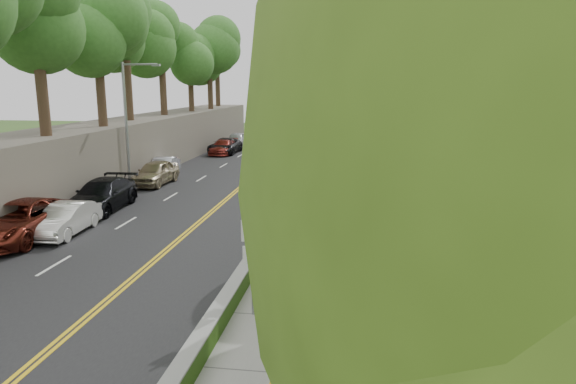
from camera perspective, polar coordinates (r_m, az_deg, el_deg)
name	(u,v)px	position (r m, az deg, el deg)	size (l,w,h in m)	color
ground	(242,277)	(18.52, -5.13, -9.34)	(140.00, 140.00, 0.00)	#33511E
road	(214,188)	(33.82, -8.23, 0.46)	(11.20, 66.00, 0.04)	black
sidewalk	(336,191)	(32.50, 5.34, 0.07)	(4.20, 66.00, 0.05)	gray
jersey_barrier	(300,186)	(32.64, 1.32, 0.66)	(0.42, 66.00, 0.60)	#59C50F
rock_embankment	(95,155)	(36.61, -20.61, 3.83)	(5.00, 66.00, 4.00)	#595147
chainlink_fence	(370,177)	(32.29, 9.10, 1.65)	(0.04, 66.00, 2.00)	slate
trees_embankment	(92,22)	(36.26, -20.92, 17.24)	(6.40, 66.00, 13.00)	#3A7528
trees_fenceside	(414,78)	(31.90, 13.79, 12.18)	(7.00, 66.00, 14.00)	olive
streetlight	(129,117)	(34.09, -17.22, 7.98)	(2.52, 0.22, 8.00)	gray
signpost	(252,252)	(14.87, -3.98, -6.72)	(0.62, 0.09, 3.10)	gray
construction_barrel	(346,172)	(36.93, 6.50, 2.27)	(0.57, 0.57, 0.94)	#DB3800
concrete_block	(365,324)	(14.24, 8.55, -14.35)	(1.17, 0.88, 0.78)	gray
car_1	(66,219)	(25.14, -23.45, -2.79)	(1.47, 4.22, 1.39)	white
car_2	(18,221)	(25.17, -27.80, -2.85)	(2.77, 6.01, 1.67)	#5F1E13
car_3	(102,195)	(29.19, -19.97, -0.32)	(2.29, 5.62, 1.63)	black
car_4	(155,173)	(35.51, -14.53, 2.10)	(1.89, 4.70, 1.60)	tan
car_5	(163,167)	(38.46, -13.67, 2.71)	(1.45, 4.17, 1.37)	silver
car_6	(225,146)	(50.05, -7.03, 5.10)	(2.41, 5.23, 1.45)	black
car_7	(224,147)	(49.60, -7.17, 4.99)	(1.94, 4.76, 1.38)	maroon
car_8	(236,140)	(54.53, -5.75, 5.76)	(1.88, 4.66, 1.59)	silver
painter_0	(286,247)	(18.90, -0.17, -6.09)	(0.79, 0.51, 1.62)	#C28B0C
painter_1	(306,204)	(25.18, 2.01, -1.29)	(0.65, 0.42, 1.77)	silver
painter_2	(305,191)	(28.48, 1.91, 0.15)	(0.80, 0.62, 1.65)	#232428
painter_3	(285,217)	(23.13, -0.32, -2.76)	(1.00, 0.58, 1.55)	#96552B
person_far	(345,158)	(40.96, 6.35, 3.74)	(0.97, 0.40, 1.66)	black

